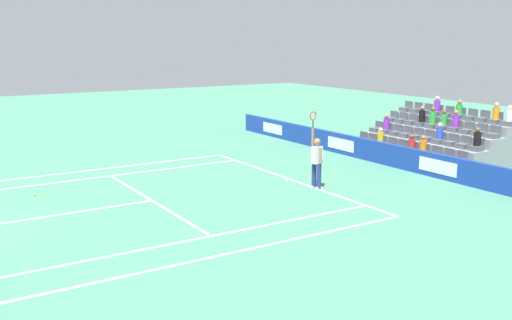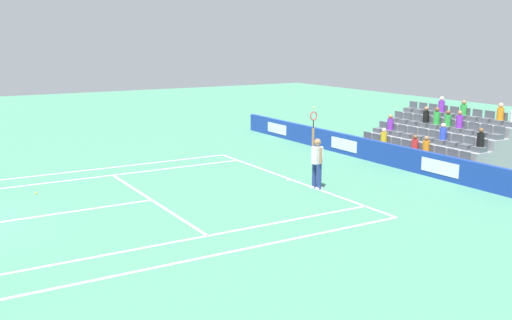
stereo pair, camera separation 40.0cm
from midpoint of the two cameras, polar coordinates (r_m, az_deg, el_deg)
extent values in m
cube|color=white|center=(21.87, 2.83, -1.89)|extent=(10.97, 0.10, 0.01)
cube|color=white|center=(19.37, -10.67, -3.89)|extent=(8.23, 0.10, 0.01)
cube|color=white|center=(18.51, -19.95, -5.14)|extent=(0.10, 6.40, 0.01)
cube|color=white|center=(23.01, -15.49, -1.63)|extent=(0.10, 11.89, 0.01)
cube|color=white|center=(15.58, -6.63, -7.65)|extent=(0.10, 11.89, 0.01)
cube|color=white|center=(24.30, -16.42, -0.98)|extent=(0.10, 11.89, 0.01)
cube|color=white|center=(14.42, -4.26, -9.22)|extent=(0.10, 11.89, 0.01)
cube|color=white|center=(21.82, 2.61, -1.93)|extent=(0.10, 0.20, 0.01)
cube|color=#193899|center=(24.82, 12.11, 0.57)|extent=(22.32, 0.20, 0.92)
cube|color=white|center=(22.86, 16.75, -0.62)|extent=(1.79, 0.01, 0.51)
cube|color=white|center=(26.78, 7.80, 1.53)|extent=(1.79, 0.01, 0.51)
cube|color=white|center=(31.21, 1.25, 3.08)|extent=(1.79, 0.01, 0.51)
cylinder|color=navy|center=(20.46, 5.58, -1.61)|extent=(0.16, 0.16, 0.90)
cylinder|color=navy|center=(20.62, 5.11, -1.49)|extent=(0.16, 0.16, 0.90)
cube|color=white|center=(20.56, 5.56, -2.72)|extent=(0.15, 0.27, 0.08)
cube|color=white|center=(20.72, 5.09, -2.60)|extent=(0.15, 0.27, 0.08)
cube|color=white|center=(20.38, 5.38, 0.50)|extent=(0.27, 0.39, 0.60)
sphere|color=#9E7251|center=(20.30, 5.41, 1.77)|extent=(0.24, 0.24, 0.24)
cylinder|color=#9E7251|center=(20.43, 4.98, 2.27)|extent=(0.09, 0.09, 0.62)
cylinder|color=#9E7251|center=(20.19, 5.72, 0.44)|extent=(0.09, 0.09, 0.56)
cylinder|color=black|center=(20.36, 5.00, 3.52)|extent=(0.04, 0.04, 0.28)
torus|color=red|center=(20.32, 5.01, 4.30)|extent=(0.07, 0.31, 0.31)
sphere|color=#D1E533|center=(20.29, 5.03, 5.09)|extent=(0.07, 0.07, 0.07)
cube|color=gray|center=(25.61, 13.82, 0.27)|extent=(6.20, 0.95, 0.42)
cube|color=#545960|center=(23.74, 18.66, -0.14)|extent=(0.48, 0.44, 0.20)
cube|color=#545960|center=(23.85, 19.00, 0.50)|extent=(0.48, 0.04, 0.30)
cube|color=#545960|center=(24.13, 17.53, 0.11)|extent=(0.48, 0.44, 0.20)
cube|color=#545960|center=(24.23, 17.87, 0.74)|extent=(0.48, 0.04, 0.30)
cube|color=#545960|center=(24.53, 16.43, 0.36)|extent=(0.48, 0.44, 0.20)
cube|color=#545960|center=(24.63, 16.78, 0.98)|extent=(0.48, 0.04, 0.30)
cube|color=#545960|center=(24.93, 15.38, 0.60)|extent=(0.48, 0.44, 0.20)
cube|color=#545960|center=(25.03, 15.72, 1.21)|extent=(0.48, 0.04, 0.30)
cube|color=#545960|center=(25.35, 14.35, 0.83)|extent=(0.48, 0.44, 0.20)
cube|color=#545960|center=(25.45, 14.69, 1.43)|extent=(0.48, 0.04, 0.30)
cube|color=#545960|center=(25.77, 13.36, 1.06)|extent=(0.48, 0.44, 0.20)
cube|color=#545960|center=(25.87, 13.70, 1.64)|extent=(0.48, 0.04, 0.30)
cube|color=#545960|center=(26.20, 12.40, 1.27)|extent=(0.48, 0.44, 0.20)
cube|color=#545960|center=(26.30, 12.74, 1.85)|extent=(0.48, 0.04, 0.30)
cube|color=#545960|center=(26.64, 11.47, 1.48)|extent=(0.48, 0.44, 0.20)
cube|color=#545960|center=(26.73, 11.81, 2.05)|extent=(0.48, 0.04, 0.30)
cube|color=#545960|center=(27.08, 10.57, 1.69)|extent=(0.48, 0.44, 0.20)
cube|color=#545960|center=(27.18, 10.90, 2.24)|extent=(0.48, 0.04, 0.30)
cube|color=#545960|center=(27.54, 9.70, 1.88)|extent=(0.48, 0.44, 0.20)
cube|color=#545960|center=(27.63, 10.03, 2.43)|extent=(0.48, 0.04, 0.30)
cube|color=gray|center=(26.26, 15.29, 0.93)|extent=(6.20, 0.95, 0.84)
cube|color=#545960|center=(24.40, 20.15, 1.07)|extent=(0.48, 0.44, 0.20)
cube|color=#545960|center=(24.51, 20.48, 1.69)|extent=(0.48, 0.04, 0.30)
cube|color=#545960|center=(24.77, 19.02, 1.30)|extent=(0.48, 0.44, 0.20)
cube|color=#545960|center=(24.89, 19.35, 1.91)|extent=(0.48, 0.04, 0.30)
cube|color=#545960|center=(25.16, 17.93, 1.52)|extent=(0.48, 0.44, 0.20)
cube|color=#545960|center=(25.27, 18.26, 2.12)|extent=(0.48, 0.04, 0.30)
cube|color=#545960|center=(25.56, 16.88, 1.74)|extent=(0.48, 0.44, 0.20)
cube|color=#545960|center=(25.67, 17.20, 2.33)|extent=(0.48, 0.04, 0.30)
cube|color=#545960|center=(25.96, 15.85, 1.95)|extent=(0.48, 0.44, 0.20)
cube|color=#545960|center=(26.07, 16.18, 2.53)|extent=(0.48, 0.04, 0.30)
cube|color=#545960|center=(26.38, 14.86, 2.15)|extent=(0.48, 0.44, 0.20)
cube|color=#545960|center=(26.48, 15.18, 2.72)|extent=(0.48, 0.04, 0.30)
cube|color=#545960|center=(26.80, 13.90, 2.34)|extent=(0.48, 0.44, 0.20)
cube|color=#545960|center=(26.90, 14.22, 2.90)|extent=(0.48, 0.04, 0.30)
cube|color=#545960|center=(27.22, 12.96, 2.53)|extent=(0.48, 0.44, 0.20)
cube|color=#545960|center=(27.33, 13.29, 3.08)|extent=(0.48, 0.04, 0.30)
cube|color=#545960|center=(27.66, 12.06, 2.72)|extent=(0.48, 0.44, 0.20)
cube|color=#545960|center=(27.76, 12.38, 3.26)|extent=(0.48, 0.04, 0.30)
cube|color=#545960|center=(28.10, 11.19, 2.89)|extent=(0.48, 0.44, 0.20)
cube|color=#545960|center=(28.20, 11.50, 3.42)|extent=(0.48, 0.04, 0.30)
cube|color=gray|center=(26.92, 16.69, 1.56)|extent=(6.20, 0.95, 1.26)
cube|color=#545960|center=(25.08, 21.55, 2.21)|extent=(0.48, 0.44, 0.20)
cube|color=#545960|center=(25.20, 21.87, 2.81)|extent=(0.48, 0.04, 0.30)
cube|color=#545960|center=(25.45, 20.44, 2.42)|extent=(0.48, 0.44, 0.20)
cube|color=#545960|center=(25.57, 20.75, 3.01)|extent=(0.48, 0.04, 0.30)
cube|color=#545960|center=(25.82, 19.36, 2.62)|extent=(0.48, 0.44, 0.20)
cube|color=#545960|center=(25.94, 19.67, 3.20)|extent=(0.48, 0.04, 0.30)
cube|color=#545960|center=(26.21, 18.30, 2.82)|extent=(0.48, 0.44, 0.20)
cube|color=#545960|center=(26.33, 18.62, 3.39)|extent=(0.48, 0.04, 0.30)
cube|color=#545960|center=(26.60, 17.28, 3.01)|extent=(0.48, 0.44, 0.20)
cube|color=#545960|center=(26.72, 17.60, 3.57)|extent=(0.48, 0.04, 0.30)
cube|color=#545960|center=(27.01, 16.29, 3.19)|extent=(0.48, 0.44, 0.20)
cube|color=#545960|center=(27.12, 16.60, 3.74)|extent=(0.48, 0.04, 0.30)
cube|color=#545960|center=(27.42, 15.33, 3.37)|extent=(0.48, 0.44, 0.20)
cube|color=#545960|center=(27.53, 15.64, 3.91)|extent=(0.48, 0.04, 0.30)
cube|color=#545960|center=(27.84, 14.40, 3.54)|extent=(0.48, 0.44, 0.20)
cube|color=#545960|center=(27.95, 14.71, 4.07)|extent=(0.48, 0.04, 0.30)
cube|color=#545960|center=(28.26, 13.49, 3.70)|extent=(0.48, 0.44, 0.20)
cube|color=#545960|center=(28.37, 13.80, 4.22)|extent=(0.48, 0.04, 0.30)
cube|color=#545960|center=(28.70, 12.61, 3.86)|extent=(0.48, 0.44, 0.20)
cube|color=#545960|center=(28.81, 12.92, 4.37)|extent=(0.48, 0.04, 0.30)
cube|color=gray|center=(27.60, 18.03, 2.17)|extent=(6.20, 0.95, 1.68)
cube|color=#545960|center=(25.79, 22.89, 3.29)|extent=(0.48, 0.44, 0.20)
cube|color=#545960|center=(25.92, 23.19, 3.87)|extent=(0.48, 0.04, 0.30)
cube|color=#545960|center=(26.14, 21.78, 3.48)|extent=(0.48, 0.44, 0.20)
cube|color=#545960|center=(26.27, 22.09, 4.05)|extent=(0.48, 0.04, 0.30)
cube|color=#545960|center=(26.51, 20.71, 3.67)|extent=(0.48, 0.44, 0.20)
cube|color=#545960|center=(26.64, 21.01, 4.22)|extent=(0.48, 0.04, 0.30)
cube|color=#545960|center=(26.89, 19.67, 3.84)|extent=(0.48, 0.44, 0.20)
cube|color=#545960|center=(27.01, 19.97, 4.39)|extent=(0.48, 0.04, 0.30)
cube|color=#545960|center=(27.27, 18.65, 4.02)|extent=(0.48, 0.44, 0.20)
cube|color=#545960|center=(27.39, 18.95, 4.56)|extent=(0.48, 0.04, 0.30)
cube|color=#545960|center=(27.66, 17.66, 4.18)|extent=(0.48, 0.44, 0.20)
cube|color=#545960|center=(27.79, 17.96, 4.71)|extent=(0.48, 0.04, 0.30)
cube|color=#545960|center=(28.07, 16.70, 4.34)|extent=(0.48, 0.44, 0.20)
cube|color=#545960|center=(28.19, 17.00, 4.86)|extent=(0.48, 0.04, 0.30)
cube|color=#545960|center=(28.48, 15.77, 4.49)|extent=(0.48, 0.44, 0.20)
cube|color=#545960|center=(28.59, 16.07, 5.01)|extent=(0.48, 0.04, 0.30)
cube|color=#545960|center=(28.89, 14.86, 4.64)|extent=(0.48, 0.44, 0.20)
cube|color=#545960|center=(29.01, 15.16, 5.15)|extent=(0.48, 0.04, 0.30)
cube|color=#545960|center=(29.32, 13.98, 4.78)|extent=(0.48, 0.44, 0.20)
cube|color=#545960|center=(29.43, 14.27, 5.28)|extent=(0.48, 0.04, 0.30)
cylinder|color=black|center=(24.38, 20.28, 1.93)|extent=(0.28, 0.28, 0.53)
sphere|color=brown|center=(24.32, 20.34, 2.78)|extent=(0.20, 0.20, 0.20)
cylinder|color=green|center=(27.27, 18.76, 4.70)|extent=(0.28, 0.28, 0.45)
sphere|color=#9E7251|center=(27.24, 18.81, 5.37)|extent=(0.20, 0.20, 0.20)
cylinder|color=purple|center=(28.06, 16.81, 5.06)|extent=(0.28, 0.28, 0.51)
sphere|color=beige|center=(28.03, 16.85, 5.78)|extent=(0.20, 0.20, 0.20)
cylinder|color=purple|center=(26.20, 18.43, 3.62)|extent=(0.28, 0.28, 0.53)
sphere|color=#9E7251|center=(26.15, 18.48, 4.41)|extent=(0.20, 0.20, 0.20)
cylinder|color=green|center=(26.99, 16.41, 3.98)|extent=(0.28, 0.28, 0.55)
sphere|color=brown|center=(26.95, 16.45, 4.77)|extent=(0.20, 0.20, 0.20)
cylinder|color=yellow|center=(26.62, 11.58, 2.19)|extent=(0.28, 0.28, 0.46)
sphere|color=beige|center=(26.57, 11.61, 2.89)|extent=(0.20, 0.20, 0.20)
cylinder|color=green|center=(26.59, 17.40, 3.75)|extent=(0.28, 0.28, 0.49)
sphere|color=brown|center=(26.55, 17.44, 4.48)|extent=(0.20, 0.20, 0.20)
cylinder|color=orange|center=(26.14, 21.91, 4.25)|extent=(0.28, 0.28, 0.50)
sphere|color=#D3A884|center=(26.10, 21.97, 5.01)|extent=(0.20, 0.20, 0.20)
cylinder|color=blue|center=(25.54, 17.00, 2.51)|extent=(0.28, 0.28, 0.49)
sphere|color=beige|center=(25.49, 17.04, 3.28)|extent=(0.20, 0.20, 0.20)
cylinder|color=purple|center=(27.64, 12.17, 3.45)|extent=(0.28, 0.28, 0.51)
sphere|color=#9E7251|center=(27.60, 12.20, 4.18)|extent=(0.20, 0.20, 0.20)
cylinder|color=orange|center=(24.91, 15.49, 1.36)|extent=(0.28, 0.28, 0.46)
sphere|color=#9E7251|center=(24.85, 15.54, 2.10)|extent=(0.20, 0.20, 0.20)
cylinder|color=red|center=(25.33, 14.46, 1.53)|extent=(0.28, 0.28, 0.42)
sphere|color=brown|center=(25.28, 14.50, 2.23)|extent=(0.20, 0.20, 0.20)
cylinder|color=black|center=(27.41, 15.44, 4.12)|extent=(0.28, 0.28, 0.53)
sphere|color=#9E7251|center=(27.36, 15.48, 4.88)|extent=(0.20, 0.20, 0.20)
cylinder|color=white|center=(25.79, 23.01, 4.00)|extent=(0.28, 0.28, 0.44)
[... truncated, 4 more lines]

